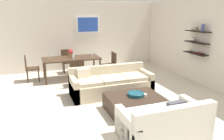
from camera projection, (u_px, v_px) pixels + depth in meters
The scene contains 18 objects.
ground_plane at pixel (116, 98), 6.14m from camera, with size 18.00×18.00×0.00m, color beige.
back_wall_unit at pixel (92, 35), 9.08m from camera, with size 8.40×0.09×2.70m.
right_wall_shelf_unit at pixel (195, 41), 7.32m from camera, with size 0.34×8.20×2.70m.
sofa_beige at pixel (111, 84), 6.35m from camera, with size 2.30×0.90×0.78m.
loveseat_white at pixel (164, 124), 4.16m from camera, with size 1.61×0.90×0.78m.
coffee_table at pixel (134, 104), 5.28m from camera, with size 1.27×1.02×0.38m.
decorative_bowl at pixel (136, 94), 5.25m from camera, with size 0.39×0.39×0.08m.
candle_jar at pixel (145, 95), 5.20m from camera, with size 0.09×0.09×0.07m, color silver.
dining_table at pixel (71, 60), 7.67m from camera, with size 1.95×0.93×0.75m.
dining_chair_right_near at pixel (111, 63), 7.98m from camera, with size 0.44×0.44×0.88m.
dining_chair_head at pixel (68, 60), 8.50m from camera, with size 0.44×0.44×0.88m.
dining_chair_foot at pixel (77, 71), 6.92m from camera, with size 0.44×0.44×0.88m.
dining_chair_left_far at pixel (30, 67), 7.45m from camera, with size 0.44×0.44×0.88m.
wine_glass_head at pixel (69, 53), 7.99m from camera, with size 0.07×0.07×0.17m.
wine_glass_left_far at pixel (50, 56), 7.49m from camera, with size 0.06×0.06×0.15m.
wine_glass_foot at pixel (73, 57), 7.25m from camera, with size 0.06×0.06×0.18m.
wine_glass_right_near at pixel (92, 54), 7.75m from camera, with size 0.06×0.06×0.14m.
centerpiece_vase at pixel (71, 53), 7.64m from camera, with size 0.16×0.16×0.29m.
Camera 1 is at (-2.06, -5.33, 2.36)m, focal length 35.57 mm.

